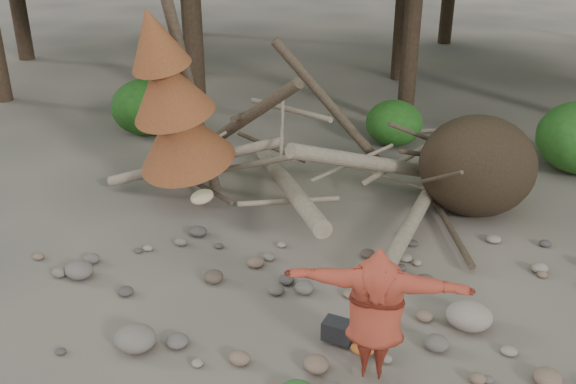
# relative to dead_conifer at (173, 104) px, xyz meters

# --- Properties ---
(ground) EXTENTS (120.00, 120.00, 0.00)m
(ground) POSITION_rel_dead_conifer_xyz_m (3.12, -3.37, -2.11)
(ground) COLOR #514C44
(ground) RESTS_ON ground
(deadfall_pile) EXTENTS (8.55, 5.24, 3.30)m
(deadfall_pile) POSITION_rel_dead_conifer_xyz_m (5.13, 0.87, -1.16)
(deadfall_pile) COLOR #332619
(deadfall_pile) RESTS_ON ground
(dead_conifer) EXTENTS (2.06, 2.16, 4.35)m
(dead_conifer) POSITION_rel_dead_conifer_xyz_m (0.00, 0.00, 0.00)
(dead_conifer) COLOR #4C3F30
(dead_conifer) RESTS_ON ground
(bush_left) EXTENTS (1.80, 1.80, 1.44)m
(bush_left) POSITION_rel_dead_conifer_xyz_m (-2.38, 3.83, -1.39)
(bush_left) COLOR #1D4E14
(bush_left) RESTS_ON ground
(bush_mid) EXTENTS (1.40, 1.40, 1.12)m
(bush_mid) POSITION_rel_dead_conifer_xyz_m (3.92, 4.43, -1.55)
(bush_mid) COLOR #28631C
(bush_mid) RESTS_ON ground
(frisbee_thrower) EXTENTS (3.53, 0.68, 2.28)m
(frisbee_thrower) POSITION_rel_dead_conifer_xyz_m (4.29, -4.25, -1.11)
(frisbee_thrower) COLOR #983322
(frisbee_thrower) RESTS_ON ground
(backpack) EXTENTS (0.47, 0.36, 0.28)m
(backpack) POSITION_rel_dead_conifer_xyz_m (3.77, -3.65, -1.97)
(backpack) COLOR black
(backpack) RESTS_ON ground
(cloth_orange) EXTENTS (0.34, 0.28, 0.13)m
(cloth_orange) POSITION_rel_dead_conifer_xyz_m (4.14, -3.85, -2.05)
(cloth_orange) COLOR #A7541C
(cloth_orange) RESTS_ON ground
(boulder_front_left) EXTENTS (0.58, 0.52, 0.35)m
(boulder_front_left) POSITION_rel_dead_conifer_xyz_m (1.07, -4.40, -1.94)
(boulder_front_left) COLOR #6C665A
(boulder_front_left) RESTS_ON ground
(boulder_mid_right) EXTENTS (0.66, 0.59, 0.40)m
(boulder_mid_right) POSITION_rel_dead_conifer_xyz_m (5.55, -2.89, -1.91)
(boulder_mid_right) COLOR gray
(boulder_mid_right) RESTS_ON ground
(boulder_mid_left) EXTENTS (0.46, 0.42, 0.28)m
(boulder_mid_left) POSITION_rel_dead_conifer_xyz_m (-0.61, -2.92, -1.97)
(boulder_mid_left) COLOR #655C55
(boulder_mid_left) RESTS_ON ground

